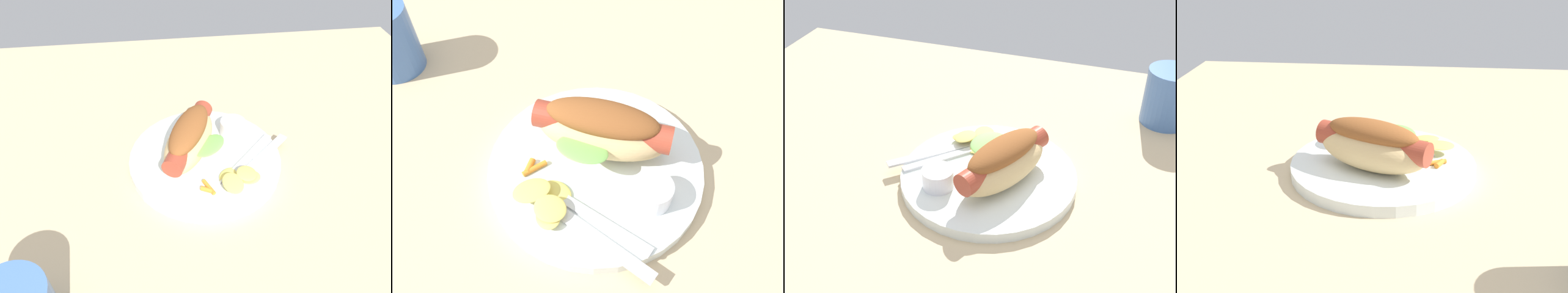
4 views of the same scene
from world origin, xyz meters
The scene contains 9 objects.
ground_plane centered at (0.00, 0.00, -0.90)cm, with size 120.00×90.00×1.80cm, color tan.
plate centered at (-3.52, 2.23, 0.80)cm, with size 25.27×25.27×1.60cm, color white.
hot_dog centered at (-1.07, 1.10, 5.09)cm, with size 12.68×16.78×6.77cm.
sauce_ramekin centered at (-9.19, -2.94, 3.01)cm, with size 4.41×4.41×2.83cm, color white.
fork centered at (-10.60, 3.54, 1.80)cm, with size 10.89×11.04×0.40cm.
knife centered at (-12.78, 3.90, 1.78)cm, with size 14.32×1.40×0.36cm, color silver.
chips_pile centered at (-7.93, 8.55, 2.56)cm, with size 7.22×7.28×1.87cm.
carrot_garnish centered at (-2.91, 9.57, 1.94)cm, with size 2.30×3.06×0.73cm.
drinking_cup centered at (19.86, 27.44, 4.82)cm, with size 8.00×8.00×9.63cm, color #4770B2.
Camera 3 is at (14.13, -54.30, 47.36)cm, focal length 47.76 mm.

